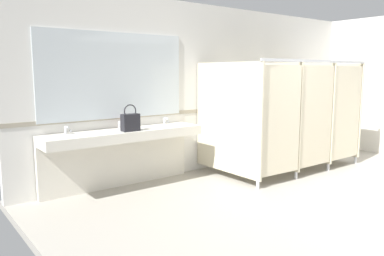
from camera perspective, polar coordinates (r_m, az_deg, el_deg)
name	(u,v)px	position (r m, az deg, el deg)	size (l,w,h in m)	color
wall_back	(218,88)	(7.04, 3.96, 5.98)	(7.42, 0.12, 2.87)	silver
wall_back_tile_band	(220,109)	(7.02, 4.27, 2.82)	(7.42, 0.01, 0.06)	#9E937F
vanity_counter	(123,146)	(5.73, -10.31, -2.61)	(2.40, 0.54, 1.00)	silver
mirror_panel	(115,76)	(5.80, -11.44, 7.65)	(2.30, 0.02, 1.26)	silver
bathroom_stalls	(292,113)	(6.96, 14.66, 2.15)	(2.76, 1.50, 1.92)	beige
handbag	(130,122)	(5.49, -9.18, 0.93)	(0.25, 0.13, 0.38)	black
soap_dispenser	(125,122)	(5.79, -9.96, 0.84)	(0.07, 0.07, 0.21)	#D899B2
floor_drain_cover	(342,208)	(5.35, 21.47, -10.99)	(0.14, 0.14, 0.01)	#B7BABF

